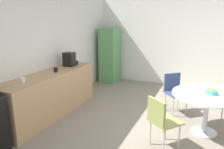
{
  "coord_description": "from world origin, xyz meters",
  "views": [
    {
      "loc": [
        -3.68,
        -0.25,
        1.99
      ],
      "look_at": [
        0.0,
        1.36,
        0.95
      ],
      "focal_mm": 35.34,
      "sensor_mm": 36.0,
      "label": 1
    }
  ],
  "objects_px": {
    "mug_green": "(22,80)",
    "coffee_maker": "(69,59)",
    "fruit_bowl": "(212,92)",
    "mug_red": "(56,70)",
    "locker_cabinet": "(110,55)",
    "mug_white": "(76,63)",
    "chair_olive": "(161,118)",
    "chair_navy": "(174,88)",
    "round_table": "(207,101)"
  },
  "relations": [
    {
      "from": "chair_navy",
      "to": "coffee_maker",
      "type": "bearing_deg",
      "value": 101.86
    },
    {
      "from": "mug_white",
      "to": "chair_navy",
      "type": "bearing_deg",
      "value": -82.62
    },
    {
      "from": "chair_navy",
      "to": "locker_cabinet",
      "type": "bearing_deg",
      "value": 54.77
    },
    {
      "from": "fruit_bowl",
      "to": "mug_white",
      "type": "relative_size",
      "value": 1.58
    },
    {
      "from": "mug_white",
      "to": "mug_green",
      "type": "xyz_separation_m",
      "value": [
        -1.66,
        0.04,
        0.0
      ]
    },
    {
      "from": "mug_green",
      "to": "round_table",
      "type": "bearing_deg",
      "value": -68.17
    },
    {
      "from": "locker_cabinet",
      "to": "mug_red",
      "type": "bearing_deg",
      "value": 179.2
    },
    {
      "from": "chair_navy",
      "to": "mug_white",
      "type": "distance_m",
      "value": 2.31
    },
    {
      "from": "round_table",
      "to": "chair_olive",
      "type": "distance_m",
      "value": 1.02
    },
    {
      "from": "mug_green",
      "to": "locker_cabinet",
      "type": "bearing_deg",
      "value": -1.18
    },
    {
      "from": "round_table",
      "to": "chair_olive",
      "type": "xyz_separation_m",
      "value": [
        -0.79,
        0.63,
        -0.09
      ]
    },
    {
      "from": "coffee_maker",
      "to": "locker_cabinet",
      "type": "bearing_deg",
      "value": -2.79
    },
    {
      "from": "mug_red",
      "to": "fruit_bowl",
      "type": "bearing_deg",
      "value": -83.78
    },
    {
      "from": "locker_cabinet",
      "to": "mug_red",
      "type": "xyz_separation_m",
      "value": [
        -2.64,
        0.04,
        0.11
      ]
    },
    {
      "from": "fruit_bowl",
      "to": "mug_red",
      "type": "bearing_deg",
      "value": 96.22
    },
    {
      "from": "round_table",
      "to": "mug_white",
      "type": "bearing_deg",
      "value": 80.76
    },
    {
      "from": "fruit_bowl",
      "to": "mug_red",
      "type": "xyz_separation_m",
      "value": [
        -0.32,
        2.97,
        0.17
      ]
    },
    {
      "from": "mug_red",
      "to": "locker_cabinet",
      "type": "bearing_deg",
      "value": -0.8
    },
    {
      "from": "chair_olive",
      "to": "chair_navy",
      "type": "relative_size",
      "value": 1.0
    },
    {
      "from": "coffee_maker",
      "to": "mug_white",
      "type": "bearing_deg",
      "value": -17.88
    },
    {
      "from": "chair_olive",
      "to": "coffee_maker",
      "type": "height_order",
      "value": "coffee_maker"
    },
    {
      "from": "locker_cabinet",
      "to": "coffee_maker",
      "type": "relative_size",
      "value": 5.24
    },
    {
      "from": "chair_olive",
      "to": "coffee_maker",
      "type": "bearing_deg",
      "value": 65.44
    },
    {
      "from": "mug_green",
      "to": "coffee_maker",
      "type": "height_order",
      "value": "coffee_maker"
    },
    {
      "from": "round_table",
      "to": "mug_green",
      "type": "xyz_separation_m",
      "value": [
        -1.18,
        2.95,
        0.33
      ]
    },
    {
      "from": "locker_cabinet",
      "to": "mug_red",
      "type": "distance_m",
      "value": 2.64
    },
    {
      "from": "chair_olive",
      "to": "chair_navy",
      "type": "height_order",
      "value": "same"
    },
    {
      "from": "coffee_maker",
      "to": "mug_red",
      "type": "bearing_deg",
      "value": -173.9
    },
    {
      "from": "mug_white",
      "to": "mug_red",
      "type": "distance_m",
      "value": 0.79
    },
    {
      "from": "fruit_bowl",
      "to": "coffee_maker",
      "type": "xyz_separation_m",
      "value": [
        0.27,
        3.03,
        0.28
      ]
    },
    {
      "from": "round_table",
      "to": "locker_cabinet",
      "type": "bearing_deg",
      "value": 51.0
    },
    {
      "from": "chair_olive",
      "to": "mug_white",
      "type": "distance_m",
      "value": 2.64
    },
    {
      "from": "coffee_maker",
      "to": "chair_olive",
      "type": "bearing_deg",
      "value": -114.56
    },
    {
      "from": "mug_red",
      "to": "mug_green",
      "type": "bearing_deg",
      "value": 177.66
    },
    {
      "from": "chair_olive",
      "to": "locker_cabinet",
      "type": "bearing_deg",
      "value": 35.72
    },
    {
      "from": "locker_cabinet",
      "to": "fruit_bowl",
      "type": "height_order",
      "value": "locker_cabinet"
    },
    {
      "from": "locker_cabinet",
      "to": "mug_green",
      "type": "xyz_separation_m",
      "value": [
        -3.51,
        0.07,
        0.11
      ]
    },
    {
      "from": "locker_cabinet",
      "to": "round_table",
      "type": "relative_size",
      "value": 1.41
    },
    {
      "from": "chair_navy",
      "to": "mug_white",
      "type": "bearing_deg",
      "value": 97.38
    },
    {
      "from": "round_table",
      "to": "chair_navy",
      "type": "distance_m",
      "value": 1.02
    },
    {
      "from": "chair_navy",
      "to": "fruit_bowl",
      "type": "relative_size",
      "value": 4.08
    },
    {
      "from": "locker_cabinet",
      "to": "mug_green",
      "type": "relative_size",
      "value": 13.0
    },
    {
      "from": "round_table",
      "to": "fruit_bowl",
      "type": "xyz_separation_m",
      "value": [
        0.01,
        -0.05,
        0.16
      ]
    },
    {
      "from": "round_table",
      "to": "chair_olive",
      "type": "relative_size",
      "value": 1.44
    },
    {
      "from": "locker_cabinet",
      "to": "mug_white",
      "type": "distance_m",
      "value": 1.86
    },
    {
      "from": "chair_navy",
      "to": "coffee_maker",
      "type": "height_order",
      "value": "coffee_maker"
    },
    {
      "from": "mug_white",
      "to": "locker_cabinet",
      "type": "bearing_deg",
      "value": -1.15
    },
    {
      "from": "coffee_maker",
      "to": "chair_navy",
      "type": "bearing_deg",
      "value": -78.14
    },
    {
      "from": "round_table",
      "to": "mug_green",
      "type": "relative_size",
      "value": 9.24
    },
    {
      "from": "locker_cabinet",
      "to": "chair_olive",
      "type": "height_order",
      "value": "locker_cabinet"
    }
  ]
}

